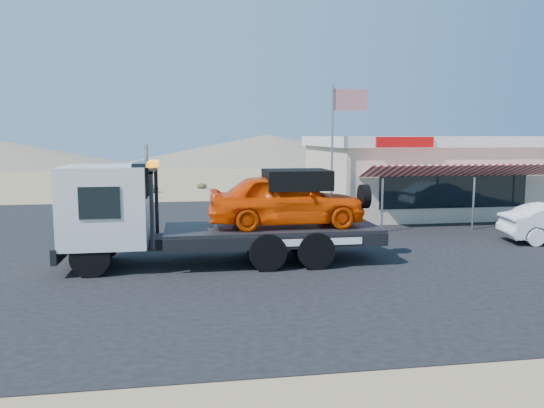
# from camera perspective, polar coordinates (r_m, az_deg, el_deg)

# --- Properties ---
(ground) EXTENTS (120.00, 120.00, 0.00)m
(ground) POSITION_cam_1_polar(r_m,az_deg,el_deg) (17.56, -4.64, -5.60)
(ground) COLOR #947D54
(ground) RESTS_ON ground
(asphalt_lot) EXTENTS (32.00, 24.00, 0.02)m
(asphalt_lot) POSITION_cam_1_polar(r_m,az_deg,el_deg) (20.71, 0.24, -3.57)
(asphalt_lot) COLOR black
(asphalt_lot) RESTS_ON ground
(tow_truck) EXTENTS (9.48, 2.81, 3.17)m
(tow_truck) POSITION_cam_1_polar(r_m,az_deg,el_deg) (16.30, -6.11, -0.53)
(tow_truck) COLOR black
(tow_truck) RESTS_ON asphalt_lot
(jerky_store) EXTENTS (10.40, 9.97, 3.90)m
(jerky_store) POSITION_cam_1_polar(r_m,az_deg,el_deg) (28.66, 15.27, 3.18)
(jerky_store) COLOR #C6B595
(jerky_store) RESTS_ON asphalt_lot
(flagpole) EXTENTS (1.55, 0.10, 6.00)m
(flagpole) POSITION_cam_1_polar(r_m,az_deg,el_deg) (22.46, 7.07, 6.86)
(flagpole) COLOR #99999E
(flagpole) RESTS_ON asphalt_lot
(distant_hills) EXTENTS (126.00, 48.00, 4.20)m
(distant_hills) POSITION_cam_1_polar(r_m,az_deg,el_deg) (72.74, -15.84, 5.40)
(distant_hills) COLOR #726B59
(distant_hills) RESTS_ON ground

